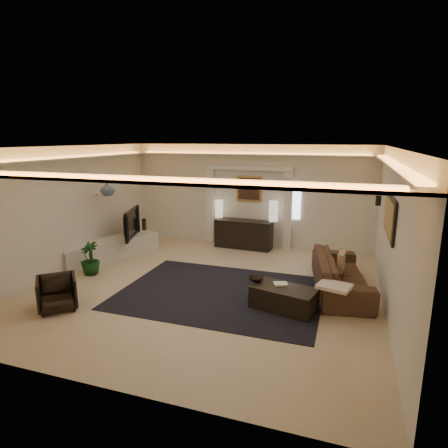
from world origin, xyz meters
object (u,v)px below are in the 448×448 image
(console, at_px, (244,234))
(sofa, at_px, (341,274))
(armchair, at_px, (57,293))
(coffee_table, at_px, (284,298))

(console, relative_size, sofa, 0.65)
(sofa, bearing_deg, armchair, 107.64)
(coffee_table, relative_size, armchair, 1.68)
(console, height_order, coffee_table, console)
(console, distance_m, sofa, 3.61)
(console, xyz_separation_m, sofa, (2.73, -2.36, -0.04))
(sofa, height_order, coffee_table, sofa)
(coffee_table, distance_m, armchair, 4.16)
(coffee_table, bearing_deg, sofa, 66.25)
(console, xyz_separation_m, armchair, (-2.17, -4.91, -0.09))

